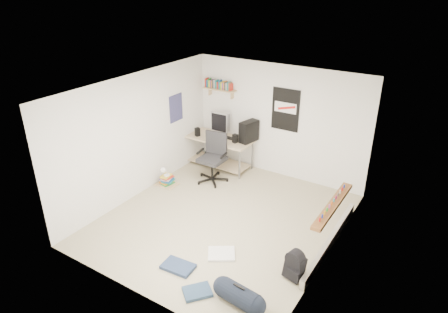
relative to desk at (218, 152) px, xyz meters
The scene contains 26 objects.
floor 2.28m from the desk, 54.59° to the right, with size 4.00×4.50×0.01m, color gray.
ceiling 3.10m from the desk, 54.59° to the right, with size 4.00×4.50×0.01m, color white.
back_wall 1.63m from the desk, 18.04° to the left, with size 4.00×0.01×2.50m, color silver.
left_wall 2.15m from the desk, 111.01° to the right, with size 0.01×4.50×2.50m, color silver.
right_wall 3.88m from the desk, 28.98° to the right, with size 0.01×4.50×2.50m, color silver.
desk is the anchor object (origin of this frame).
monitor_left 0.61m from the desk, 82.46° to the left, with size 0.43×0.11×0.47m, color #AFAFB4.
monitor_right 0.60m from the desk, 85.86° to the left, with size 0.38×0.10×0.42m, color #95959A.
pc_tower 0.96m from the desk, 13.20° to the left, with size 0.22×0.45×0.47m, color black.
keyboard 0.42m from the desk, 25.44° to the left, with size 0.40×0.14×0.02m, color black.
speaker_left 0.68m from the desk, 157.39° to the right, with size 0.10×0.10×0.20m, color black.
speaker_right 0.69m from the desk, ahead, with size 0.10×0.10×0.20m, color black.
office_chair 0.76m from the desk, 67.10° to the right, with size 0.71×0.71×1.09m, color #242426.
wall_shelf 1.46m from the desk, 115.66° to the left, with size 0.80×0.22×0.24m, color tan.
poster_back_wall 1.92m from the desk, 15.37° to the left, with size 0.62×0.03×0.92m, color black.
poster_left_wall 1.47m from the desk, 137.28° to the right, with size 0.02×0.42×0.60m, color navy.
window 3.75m from the desk, 25.21° to the right, with size 0.10×1.50×1.26m, color brown.
baseboard_heater 3.61m from the desk, 25.18° to the right, with size 0.08×2.50×0.18m, color #B7B2A8.
backpack 4.00m from the desk, 40.24° to the right, with size 0.28×0.23×0.38m, color black.
duffel_bag 4.35m from the desk, 53.07° to the right, with size 0.29×0.29×0.58m, color black.
tshirt 3.30m from the desk, 55.96° to the right, with size 0.43×0.37×0.04m, color silver.
jeans_a 3.66m from the desk, 66.79° to the right, with size 0.50×0.32×0.05m, color #22304D.
jeans_b 4.16m from the desk, 61.06° to the right, with size 0.40×0.30×0.05m, color navy.
book_stack 1.44m from the desk, 108.35° to the right, with size 0.46×0.38×0.32m, color brown.
desk_lamp 1.44m from the desk, 107.34° to the right, with size 0.13×0.22×0.22m, color white.
subwoofer 0.38m from the desk, 158.52° to the left, with size 0.25×0.25×0.28m, color black.
Camera 1 is at (3.38, -5.29, 4.23)m, focal length 32.00 mm.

